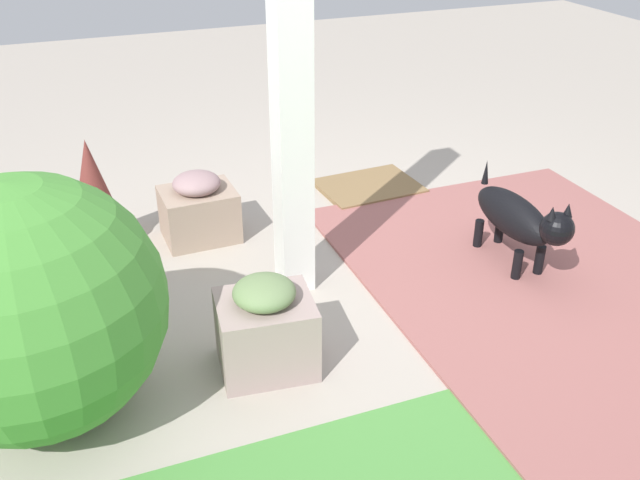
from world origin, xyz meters
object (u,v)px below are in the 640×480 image
at_px(stone_planter_nearest, 199,209).
at_px(round_shrub, 31,307).
at_px(stone_planter_mid, 266,328).
at_px(terracotta_pot_spiky, 94,198).
at_px(porch_pillar, 291,90).
at_px(doormat, 369,187).
at_px(dog, 519,218).

bearing_deg(stone_planter_nearest, round_shrub, 54.57).
bearing_deg(stone_planter_mid, terracotta_pot_spiky, -67.51).
bearing_deg(porch_pillar, doormat, -132.10).
xyz_separation_m(dog, doormat, (0.30, -1.17, -0.27)).
xyz_separation_m(porch_pillar, round_shrub, (1.19, 0.53, -0.52)).
height_order(porch_pillar, round_shrub, porch_pillar).
xyz_separation_m(stone_planter_nearest, doormat, (-1.17, -0.26, -0.16)).
height_order(stone_planter_nearest, round_shrub, round_shrub).
bearing_deg(round_shrub, porch_pillar, -155.82).
relative_size(stone_planter_nearest, doormat, 0.66).
relative_size(round_shrub, dog, 1.37).
relative_size(round_shrub, terracotta_pot_spiky, 1.55).
bearing_deg(stone_planter_nearest, doormat, -167.61).
bearing_deg(doormat, dog, 104.30).
relative_size(terracotta_pot_spiky, dog, 0.88).
distance_m(porch_pillar, dog, 1.37).
bearing_deg(round_shrub, stone_planter_mid, 177.76).
distance_m(round_shrub, doormat, 2.54).
bearing_deg(terracotta_pot_spiky, doormat, -174.34).
height_order(porch_pillar, doormat, porch_pillar).
bearing_deg(porch_pillar, round_shrub, 24.18).
bearing_deg(doormat, porch_pillar, 47.90).
bearing_deg(stone_planter_nearest, dog, 148.13).
relative_size(porch_pillar, stone_planter_mid, 4.70).
relative_size(stone_planter_mid, terracotta_pot_spiky, 0.68).
bearing_deg(dog, stone_planter_nearest, -31.87).
xyz_separation_m(terracotta_pot_spiky, doormat, (-1.71, -0.17, -0.29)).
height_order(terracotta_pot_spiky, doormat, terracotta_pot_spiky).
relative_size(round_shrub, doormat, 1.57).
distance_m(stone_planter_nearest, stone_planter_mid, 1.24).
relative_size(porch_pillar, dog, 2.83).
distance_m(porch_pillar, terracotta_pot_spiky, 1.36).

